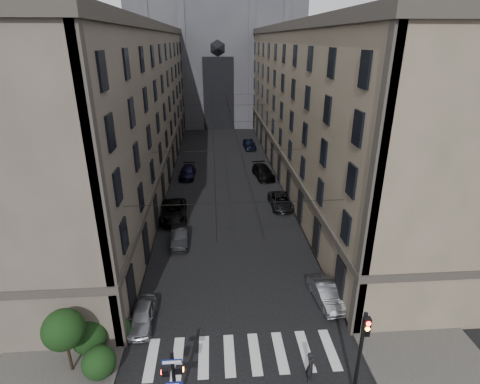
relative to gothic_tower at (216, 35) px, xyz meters
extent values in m
cube|color=#383533|center=(-10.50, -38.96, -17.72)|extent=(7.00, 80.00, 0.15)
cube|color=#383533|center=(10.50, -38.96, -17.72)|extent=(7.00, 80.00, 0.15)
cube|color=beige|center=(0.00, -69.96, -17.79)|extent=(11.00, 3.20, 0.01)
cube|color=#4E463C|center=(-13.50, -38.96, -8.80)|extent=(13.00, 60.00, 18.00)
cube|color=#38332D|center=(-13.50, -38.96, 0.60)|extent=(13.60, 60.60, 0.90)
cube|color=#38332D|center=(-13.50, -38.96, -13.60)|extent=(13.40, 60.30, 0.50)
cube|color=brown|center=(13.50, -38.96, -8.80)|extent=(13.00, 60.00, 18.00)
cube|color=#38332D|center=(13.50, -38.96, 0.60)|extent=(13.60, 60.60, 0.90)
cube|color=#38332D|center=(13.50, -38.96, -13.60)|extent=(13.40, 60.30, 0.50)
cube|color=#2D2D33|center=(0.00, 0.04, -2.80)|extent=(34.00, 22.00, 30.00)
cube|color=black|center=(0.00, -11.01, -10.80)|extent=(6.00, 0.30, 14.00)
cylinder|color=black|center=(-3.50, -73.46, -15.80)|extent=(0.18, 0.18, 4.00)
cube|color=orange|center=(-3.22, -73.46, -14.90)|extent=(0.34, 0.24, 0.38)
cube|color=#FF0C07|center=(-3.88, -73.36, -15.10)|extent=(0.34, 0.24, 0.38)
cube|color=navy|center=(-3.50, -73.59, -14.25)|extent=(0.95, 0.05, 0.24)
cube|color=navy|center=(-3.50, -73.59, -15.65)|extent=(0.85, 0.05, 0.27)
cylinder|color=black|center=(5.60, -72.96, -15.20)|extent=(0.20, 0.20, 5.20)
cube|color=black|center=(5.60, -73.18, -13.20)|extent=(0.34, 0.30, 1.00)
cylinder|color=#FF0C07|center=(5.60, -73.34, -12.88)|extent=(0.22, 0.05, 0.22)
cylinder|color=orange|center=(5.60, -73.34, -13.20)|extent=(0.22, 0.05, 0.22)
cylinder|color=black|center=(5.60, -73.34, -13.52)|extent=(0.22, 0.05, 0.22)
sphere|color=black|center=(-7.80, -70.96, -16.75)|extent=(1.80, 1.80, 1.80)
sphere|color=black|center=(-8.80, -69.16, -16.65)|extent=(2.00, 2.00, 2.00)
sphere|color=black|center=(-7.40, -68.16, -16.95)|extent=(1.40, 1.40, 1.40)
cylinder|color=black|center=(-9.50, -70.46, -16.45)|extent=(0.16, 0.16, 2.40)
sphere|color=black|center=(-9.50, -70.46, -14.85)|extent=(2.20, 2.20, 2.20)
cylinder|color=black|center=(0.00, -64.96, -10.30)|extent=(14.00, 0.03, 0.03)
cylinder|color=black|center=(0.00, -52.96, -10.30)|extent=(14.00, 0.03, 0.03)
cylinder|color=black|center=(0.00, -39.96, -10.30)|extent=(14.00, 0.03, 0.03)
cylinder|color=black|center=(0.00, -26.96, -10.30)|extent=(14.00, 0.03, 0.03)
cylinder|color=black|center=(0.00, -14.96, -10.30)|extent=(14.00, 0.03, 0.03)
cylinder|color=black|center=(-1.30, -38.96, -10.70)|extent=(0.03, 60.00, 0.03)
cylinder|color=black|center=(1.30, -38.96, -10.70)|extent=(0.03, 60.00, 0.03)
imported|color=slate|center=(-6.20, -66.96, -17.15)|extent=(1.59, 3.85, 1.31)
imported|color=black|center=(-4.60, -56.72, -17.11)|extent=(1.66, 4.24, 1.37)
imported|color=black|center=(-5.57, -51.53, -17.01)|extent=(2.97, 5.83, 1.58)
imported|color=black|center=(-4.86, -39.11, -17.10)|extent=(2.22, 4.90, 1.39)
imported|color=slate|center=(6.20, -65.63, -17.12)|extent=(1.91, 4.26, 1.36)
imported|color=black|center=(5.85, -49.56, -17.12)|extent=(2.39, 4.94, 1.36)
imported|color=black|center=(5.18, -39.99, -17.03)|extent=(2.87, 5.57, 1.54)
imported|color=black|center=(4.72, -25.73, -17.00)|extent=(2.11, 4.79, 1.60)
imported|color=black|center=(3.50, -71.96, -16.87)|extent=(0.64, 0.78, 1.86)
camera|label=1|loc=(-1.35, -86.56, -0.66)|focal=28.00mm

